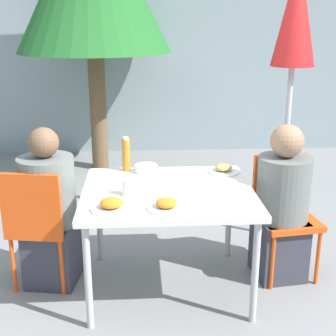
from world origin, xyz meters
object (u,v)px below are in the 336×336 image
object	(u,v)px
bottle	(126,155)
drinking_cup	(128,187)
chair_right	(283,206)
salad_bowl	(146,169)
closed_umbrella	(295,31)
person_left	(49,213)
person_right	(282,208)
chair_left	(38,220)

from	to	relation	value
bottle	drinking_cup	world-z (taller)	bottle
chair_right	salad_bowl	distance (m)	1.03
chair_right	drinking_cup	xyz separation A→B (m)	(-1.11, -0.27, 0.27)
drinking_cup	closed_umbrella	bearing A→B (deg)	32.69
chair_right	closed_umbrella	size ratio (longest dim) A/B	0.38
person_left	person_right	size ratio (longest dim) A/B	1.00
chair_left	person_right	xyz separation A→B (m)	(1.69, 0.05, 0.02)
bottle	person_right	bearing A→B (deg)	-15.85
salad_bowl	person_right	bearing A→B (deg)	-15.64
salad_bowl	chair_left	bearing A→B (deg)	-156.79
chair_left	drinking_cup	xyz separation A→B (m)	(0.61, -0.13, 0.27)
chair_left	salad_bowl	xyz separation A→B (m)	(0.74, 0.32, 0.25)
salad_bowl	drinking_cup	bearing A→B (deg)	-105.59
drinking_cup	salad_bowl	world-z (taller)	drinking_cup
closed_umbrella	salad_bowl	bearing A→B (deg)	-162.31
chair_left	person_left	size ratio (longest dim) A/B	0.77
chair_left	chair_right	distance (m)	1.73
person_right	closed_umbrella	bearing A→B (deg)	-115.05
closed_umbrella	drinking_cup	distance (m)	1.78
chair_left	closed_umbrella	world-z (taller)	closed_umbrella
person_right	drinking_cup	world-z (taller)	person_right
chair_left	bottle	size ratio (longest dim) A/B	3.40
person_right	salad_bowl	distance (m)	1.01
chair_right	bottle	world-z (taller)	bottle
chair_left	closed_umbrella	bearing A→B (deg)	29.02
chair_left	bottle	bearing A→B (deg)	40.51
closed_umbrella	bottle	bearing A→B (deg)	-166.07
bottle	drinking_cup	distance (m)	0.50
drinking_cup	bottle	bearing A→B (deg)	92.26
person_right	drinking_cup	xyz separation A→B (m)	(-1.07, -0.18, 0.25)
chair_left	closed_umbrella	size ratio (longest dim) A/B	0.38
person_right	bottle	xyz separation A→B (m)	(-1.09, 0.31, 0.32)
person_left	bottle	bearing A→B (deg)	37.81
chair_left	chair_right	bearing A→B (deg)	13.65
chair_right	person_left	bearing A→B (deg)	-5.44
chair_left	chair_right	size ratio (longest dim) A/B	1.00
chair_left	chair_right	xyz separation A→B (m)	(1.73, 0.14, 0.00)
bottle	salad_bowl	distance (m)	0.18
person_left	drinking_cup	xyz separation A→B (m)	(0.55, -0.21, 0.26)
chair_left	bottle	world-z (taller)	bottle
person_left	bottle	xyz separation A→B (m)	(0.53, 0.29, 0.33)
person_right	salad_bowl	xyz separation A→B (m)	(-0.95, 0.27, 0.23)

